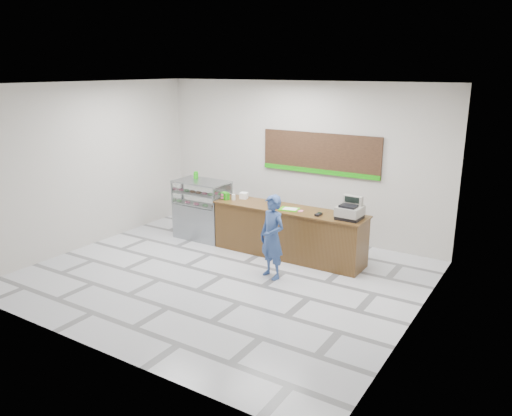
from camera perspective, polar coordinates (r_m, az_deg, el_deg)
The scene contains 16 objects.
floor at distance 9.47m, azimuth -3.84°, elevation -7.73°, with size 7.00×7.00×0.00m, color silver.
back_wall at distance 11.43m, azimuth 4.87°, elevation 5.52°, with size 7.00×7.00×0.00m, color beige.
ceiling at distance 8.69m, azimuth -4.27°, elevation 13.95°, with size 7.00×7.00×0.00m, color silver.
sales_counter at distance 10.24m, azimuth 3.70°, elevation -2.80°, with size 3.26×0.76×1.03m.
display_case at distance 11.36m, azimuth -6.17°, elevation -0.13°, with size 1.22×0.72×1.33m.
menu_board at distance 11.12m, azimuth 7.32°, elevation 6.13°, with size 2.80×0.06×0.90m.
cash_register at distance 9.50m, azimuth 10.71°, elevation -0.29°, with size 0.46×0.48×0.42m.
card_terminal at distance 9.64m, azimuth 7.15°, elevation -0.73°, with size 0.09×0.18×0.04m, color black.
serving_tray at distance 9.99m, azimuth 3.83°, elevation -0.13°, with size 0.42×0.33×0.02m.
napkin_box at distance 10.80m, azimuth -1.40°, elevation 1.43°, with size 0.16×0.16×0.13m, color white.
straw_cup at distance 10.70m, azimuth -2.58°, elevation 1.25°, with size 0.08×0.08×0.12m, color silver.
promo_box at distance 10.75m, azimuth -3.55°, elevation 1.39°, with size 0.17×0.12×0.15m, color #1A9B0D.
donut_decal at distance 9.92m, azimuth 5.02°, elevation -0.32°, with size 0.14×0.14×0.00m, color pink.
green_cup_left at distance 11.45m, azimuth -6.96°, elevation 3.66°, with size 0.08×0.08×0.12m, color #1A9B0D.
green_cup_right at distance 11.51m, azimuth -6.87°, elevation 3.79°, with size 0.10×0.10×0.15m, color #1A9B0D.
customer at distance 9.13m, azimuth 1.87°, elevation -3.32°, with size 0.57×0.38×1.57m, color #304A82.
Camera 1 is at (5.14, -7.01, 3.76)m, focal length 35.00 mm.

